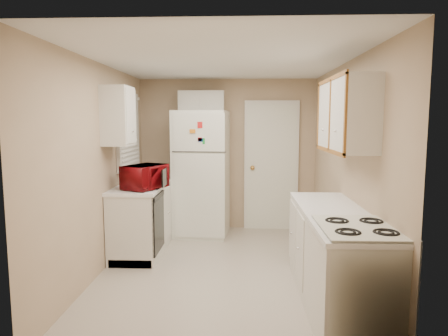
{
  "coord_description": "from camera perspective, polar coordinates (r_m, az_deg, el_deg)",
  "views": [
    {
      "loc": [
        0.21,
        -4.5,
        1.75
      ],
      "look_at": [
        0.0,
        0.5,
        1.15
      ],
      "focal_mm": 32.0,
      "sensor_mm": 36.0,
      "label": 1
    }
  ],
  "objects": [
    {
      "name": "floor",
      "position": [
        4.83,
        -0.25,
        -14.38
      ],
      "size": [
        3.8,
        3.8,
        0.0
      ],
      "primitive_type": "plane",
      "color": "beige",
      "rests_on": "ground"
    },
    {
      "name": "ceiling",
      "position": [
        4.56,
        -0.27,
        15.04
      ],
      "size": [
        3.8,
        3.8,
        0.0
      ],
      "primitive_type": "plane",
      "color": "white",
      "rests_on": "floor"
    },
    {
      "name": "wall_left",
      "position": [
        4.81,
        -17.15,
        -0.03
      ],
      "size": [
        3.8,
        3.8,
        0.0
      ],
      "primitive_type": "plane",
      "color": "tan",
      "rests_on": "floor"
    },
    {
      "name": "wall_right",
      "position": [
        4.69,
        17.09,
        -0.2
      ],
      "size": [
        3.8,
        3.8,
        0.0
      ],
      "primitive_type": "plane",
      "color": "tan",
      "rests_on": "floor"
    },
    {
      "name": "wall_back",
      "position": [
        6.43,
        0.51,
        1.92
      ],
      "size": [
        2.8,
        2.8,
        0.0
      ],
      "primitive_type": "plane",
      "color": "tan",
      "rests_on": "floor"
    },
    {
      "name": "wall_front",
      "position": [
        2.67,
        -2.13,
        -5.03
      ],
      "size": [
        2.8,
        2.8,
        0.0
      ],
      "primitive_type": "plane",
      "color": "tan",
      "rests_on": "floor"
    },
    {
      "name": "left_counter",
      "position": [
        5.71,
        -11.0,
        -6.46
      ],
      "size": [
        0.6,
        1.8,
        0.9
      ],
      "primitive_type": "cube",
      "color": "silver",
      "rests_on": "floor"
    },
    {
      "name": "dishwasher",
      "position": [
        5.07,
        -9.37,
        -7.65
      ],
      "size": [
        0.03,
        0.58,
        0.72
      ],
      "primitive_type": "cube",
      "color": "black",
      "rests_on": "floor"
    },
    {
      "name": "sink",
      "position": [
        5.77,
        -10.75,
        -2.16
      ],
      "size": [
        0.54,
        0.74,
        0.16
      ],
      "primitive_type": "cube",
      "color": "gray",
      "rests_on": "left_counter"
    },
    {
      "name": "microwave",
      "position": [
        5.06,
        -11.23,
        -1.24
      ],
      "size": [
        0.61,
        0.49,
        0.36
      ],
      "primitive_type": "imported",
      "rotation": [
        0.0,
        0.0,
        1.14
      ],
      "color": "maroon",
      "rests_on": "left_counter"
    },
    {
      "name": "soap_bottle",
      "position": [
        6.1,
        -9.82,
        -0.34
      ],
      "size": [
        0.12,
        0.13,
        0.21
      ],
      "primitive_type": "imported",
      "rotation": [
        0.0,
        0.0,
        0.44
      ],
      "color": "white",
      "rests_on": "left_counter"
    },
    {
      "name": "window_blinds",
      "position": [
        5.77,
        -13.44,
        5.15
      ],
      "size": [
        0.1,
        0.98,
        1.08
      ],
      "primitive_type": "cube",
      "color": "silver",
      "rests_on": "wall_left"
    },
    {
      "name": "upper_cabinet_left",
      "position": [
        4.94,
        -14.89,
        7.19
      ],
      "size": [
        0.3,
        0.45,
        0.7
      ],
      "primitive_type": "cube",
      "color": "silver",
      "rests_on": "wall_left"
    },
    {
      "name": "refrigerator",
      "position": [
        6.1,
        -3.19,
        -0.76
      ],
      "size": [
        0.84,
        0.82,
        1.89
      ],
      "primitive_type": "cube",
      "rotation": [
        0.0,
        0.0,
        -0.09
      ],
      "color": "white",
      "rests_on": "floor"
    },
    {
      "name": "cabinet_over_fridge",
      "position": [
        6.29,
        -3.21,
        9.09
      ],
      "size": [
        0.7,
        0.3,
        0.4
      ],
      "primitive_type": "cube",
      "color": "silver",
      "rests_on": "wall_back"
    },
    {
      "name": "interior_door",
      "position": [
        6.42,
        6.75,
        0.25
      ],
      "size": [
        0.86,
        0.06,
        2.08
      ],
      "primitive_type": "cube",
      "color": "white",
      "rests_on": "floor"
    },
    {
      "name": "right_counter",
      "position": [
        4.02,
        15.42,
        -12.25
      ],
      "size": [
        0.6,
        2.0,
        0.9
      ],
      "primitive_type": "cube",
      "color": "silver",
      "rests_on": "floor"
    },
    {
      "name": "stove",
      "position": [
        3.48,
        18.59,
        -15.18
      ],
      "size": [
        0.62,
        0.77,
        0.93
      ],
      "primitive_type": "cube",
      "rotation": [
        0.0,
        0.0,
        0.0
      ],
      "color": "white",
      "rests_on": "floor"
    },
    {
      "name": "upper_cabinet_right",
      "position": [
        4.14,
        17.11,
        7.24
      ],
      "size": [
        0.3,
        1.2,
        0.7
      ],
      "primitive_type": "cube",
      "color": "silver",
      "rests_on": "wall_right"
    }
  ]
}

